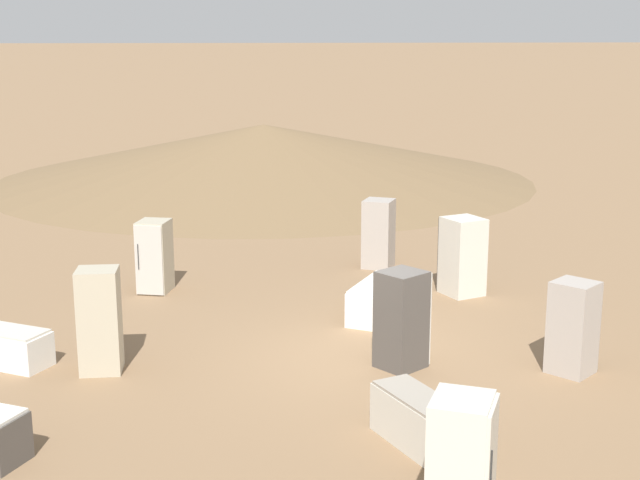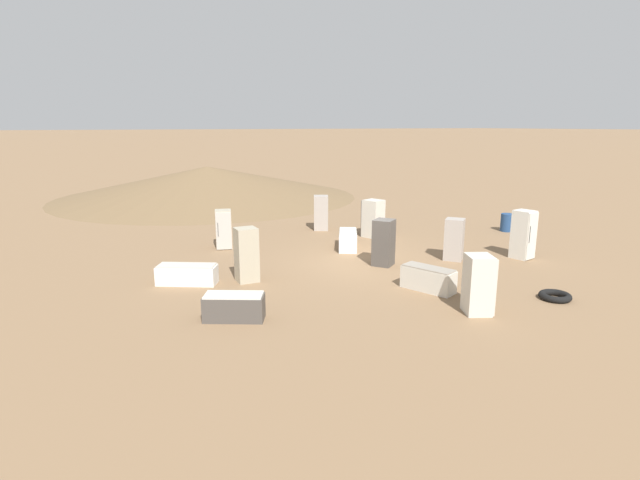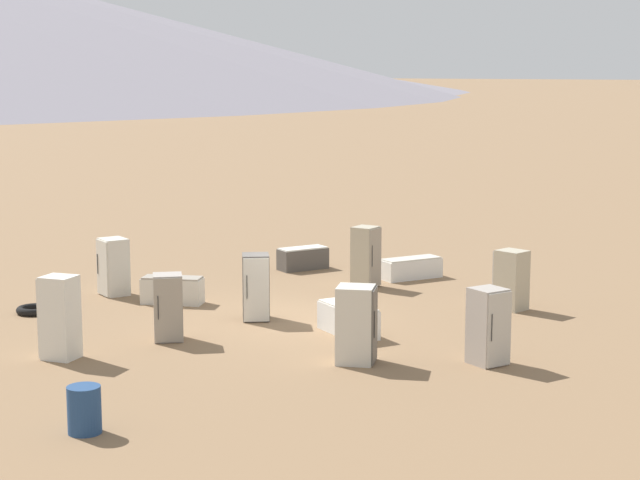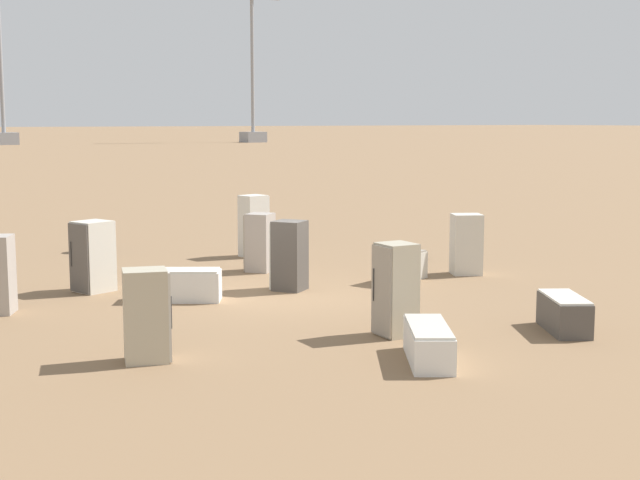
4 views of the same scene
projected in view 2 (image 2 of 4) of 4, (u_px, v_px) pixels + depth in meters
The scene contains 16 objects.
ground_plane at pixel (367, 263), 17.28m from camera, with size 1000.00×1000.00×0.00m, color #846647.
dirt_mound at pixel (208, 182), 32.95m from camera, with size 19.47×19.47×2.02m.
discarded_fridge_0 at pixel (348, 240), 19.32m from camera, with size 1.80×1.44×0.68m.
discarded_fridge_1 at pixel (321, 213), 22.69m from camera, with size 0.89×0.86×1.57m.
discarded_fridge_2 at pixel (246, 255), 15.17m from camera, with size 0.65×0.65×1.67m.
discarded_fridge_3 at pixel (454, 239), 17.62m from camera, with size 0.88×0.88×1.48m.
discarded_fridge_4 at pixel (384, 242), 16.94m from camera, with size 0.91×0.93×1.58m.
discarded_fridge_5 at pixel (428, 279), 14.43m from camera, with size 1.65×1.08×0.69m.
discarded_fridge_6 at pixel (224, 229), 19.29m from camera, with size 0.86×0.77×1.49m.
discarded_fridge_7 at pixel (479, 284), 12.60m from camera, with size 0.92×0.90×1.52m.
discarded_fridge_8 at pixel (523, 235), 17.78m from camera, with size 0.79×0.70×1.74m.
discarded_fridge_9 at pixel (187, 274), 15.02m from camera, with size 1.45×1.85×0.59m.
discarded_fridge_10 at pixel (373, 218), 21.23m from camera, with size 0.97×0.92×1.59m.
discarded_fridge_11 at pixel (234, 307), 12.25m from camera, with size 1.25×1.59×0.66m.
scrap_tire at pixel (555, 296), 13.73m from camera, with size 0.86×0.86×0.18m.
rusty_barrel at pixel (507, 222), 22.43m from camera, with size 0.56×0.56×0.80m.
Camera 2 is at (-14.03, 9.11, 4.70)m, focal length 28.00 mm.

